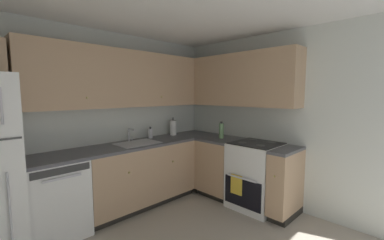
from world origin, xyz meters
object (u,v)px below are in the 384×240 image
object	(u,v)px
oven_range	(256,175)
soap_bottle	(150,133)
dishwasher	(55,198)
oil_bottle	(221,131)
paper_towel_roll	(173,128)

from	to	relation	value
oven_range	soap_bottle	xyz separation A→B (m)	(-0.79, 1.37, 0.52)
dishwasher	oil_bottle	bearing A→B (deg)	-14.89
oven_range	soap_bottle	bearing A→B (deg)	120.14
paper_towel_roll	soap_bottle	bearing A→B (deg)	177.39
soap_bottle	paper_towel_roll	size ratio (longest dim) A/B	0.58
dishwasher	paper_towel_roll	bearing A→B (deg)	4.95
dishwasher	oil_bottle	world-z (taller)	oil_bottle
oven_range	paper_towel_roll	xyz separation A→B (m)	(-0.35, 1.35, 0.56)
dishwasher	oven_range	size ratio (longest dim) A/B	0.82
oil_bottle	paper_towel_roll	bearing A→B (deg)	114.34
oven_range	soap_bottle	size ratio (longest dim) A/B	5.95
dishwasher	soap_bottle	world-z (taller)	soap_bottle
oven_range	oil_bottle	xyz separation A→B (m)	(-0.02, 0.60, 0.56)
soap_bottle	oil_bottle	bearing A→B (deg)	-44.57
dishwasher	soap_bottle	size ratio (longest dim) A/B	4.90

